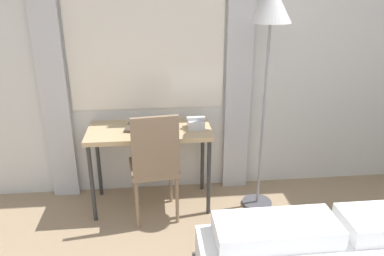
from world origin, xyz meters
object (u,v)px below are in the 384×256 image
at_px(book, 142,127).
at_px(desk, 150,137).
at_px(telephone, 196,123).
at_px(standing_lamp, 270,22).
at_px(desk_chair, 155,162).

bearing_deg(book, desk, -8.22).
height_order(telephone, book, telephone).
bearing_deg(desk, standing_lamp, -7.08).
height_order(desk, standing_lamp, standing_lamp).
bearing_deg(standing_lamp, desk, 172.92).
relative_size(desk, standing_lamp, 0.55).
relative_size(desk, telephone, 6.65).
distance_m(desk_chair, book, 0.35).
bearing_deg(book, desk_chair, -68.72).
relative_size(standing_lamp, book, 6.53).
xyz_separation_m(standing_lamp, telephone, (-0.57, 0.10, -0.86)).
height_order(desk_chair, standing_lamp, standing_lamp).
relative_size(telephone, book, 0.54).
bearing_deg(desk, book, 171.78).
relative_size(desk, desk_chair, 1.09).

